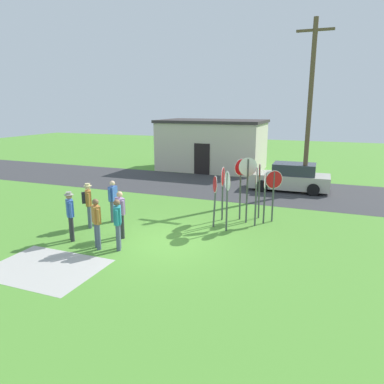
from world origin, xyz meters
TOP-DOWN VIEW (x-y plane):
  - ground_plane at (0.00, 0.00)m, footprint 80.00×80.00m
  - street_asphalt at (0.00, 9.12)m, footprint 60.00×6.40m
  - concrete_path at (-2.37, -3.12)m, footprint 3.20×2.40m
  - building_background at (-3.11, 14.54)m, footprint 7.48×4.57m
  - utility_pole at (3.85, 9.21)m, footprint 1.80×0.24m
  - parked_car_on_street at (3.07, 9.63)m, footprint 4.35×2.11m
  - stop_sign_center_cluster at (2.44, 3.90)m, footprint 0.16×0.70m
  - stop_sign_leaning_left at (2.11, 3.13)m, footprint 0.66×0.33m
  - stop_sign_nearest at (1.08, 2.18)m, footprint 0.36×0.59m
  - stop_sign_far_back at (1.11, 3.11)m, footprint 0.12×0.79m
  - stop_sign_rear_left at (1.64, 1.90)m, footprint 0.39×0.62m
  - stop_sign_rear_right at (2.53, 2.84)m, footprint 0.12×0.67m
  - stop_sign_low_front at (3.06, 3.64)m, footprint 0.61×0.44m
  - stop_sign_tallest at (1.76, 3.44)m, footprint 0.39×0.58m
  - stop_sign_leaning_right at (2.78, 3.27)m, footprint 0.07×0.67m
  - person_on_left at (-3.11, -1.03)m, footprint 0.44×0.42m
  - person_in_blue at (-1.65, -0.17)m, footprint 0.49×0.38m
  - person_holding_notes at (-1.13, -1.14)m, footprint 0.37×0.51m
  - person_in_dark_shirt at (-3.40, 0.34)m, footprint 0.47×0.48m
  - person_near_signs at (-2.92, 1.31)m, footprint 0.23×0.57m
  - person_with_sunhat at (-1.81, -1.32)m, footprint 0.46×0.40m

SIDE VIEW (x-z plane):
  - ground_plane at x=0.00m, z-range 0.00..0.00m
  - concrete_path at x=-2.37m, z-range 0.00..0.01m
  - street_asphalt at x=0.00m, z-range 0.00..0.01m
  - parked_car_on_street at x=3.07m, z-range -0.07..1.44m
  - person_in_blue at x=-1.65m, z-range 0.11..1.80m
  - person_holding_notes at x=-1.13m, z-range 0.11..1.80m
  - person_near_signs at x=-2.92m, z-range 0.11..1.80m
  - person_with_sunhat at x=-1.81m, z-range 0.11..1.80m
  - person_on_left at x=-3.11m, z-range 0.12..1.85m
  - person_in_dark_shirt at x=-3.40m, z-range 0.14..1.88m
  - stop_sign_nearest at x=1.08m, z-range 0.35..2.36m
  - stop_sign_leaning_right at x=2.78m, z-range 0.36..2.46m
  - stop_sign_low_front at x=3.06m, z-range 0.38..2.48m
  - stop_sign_far_back at x=1.11m, z-range 0.41..2.61m
  - stop_sign_rear_left at x=1.64m, z-range 0.41..2.68m
  - stop_sign_center_cluster at x=2.44m, z-range 0.41..2.73m
  - stop_sign_rear_right at x=2.53m, z-range 0.41..2.76m
  - stop_sign_tallest at x=1.76m, z-range 0.44..2.96m
  - stop_sign_leaning_left at x=2.11m, z-range 0.47..3.11m
  - building_background at x=-3.11m, z-range 0.01..3.60m
  - utility_pole at x=3.85m, z-range 0.18..8.96m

